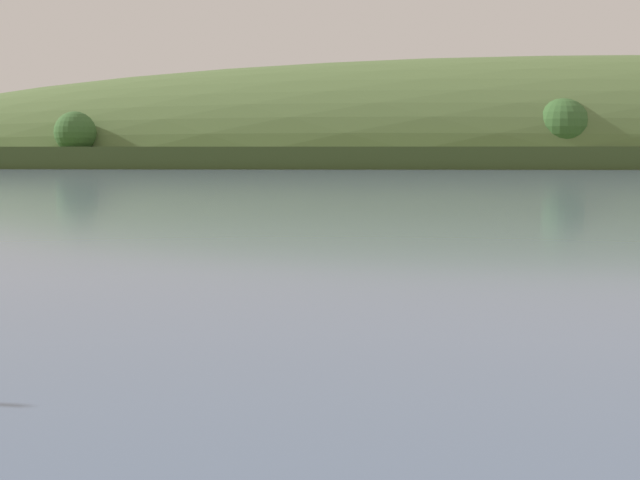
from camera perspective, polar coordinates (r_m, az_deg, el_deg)
far_shoreline_hill at (r=275.67m, az=15.48°, el=4.53°), size 611.91×118.81×63.18m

